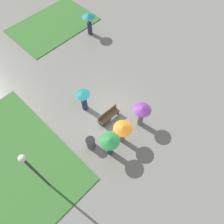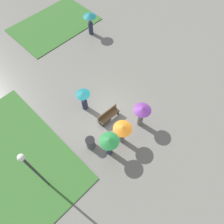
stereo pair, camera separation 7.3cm
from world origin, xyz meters
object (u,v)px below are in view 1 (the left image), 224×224
(lamp_post, at_px, (34,170))
(crowd_person_orange, at_px, (123,130))
(lone_walker_far_path, at_px, (89,20))
(trash_bin, at_px, (91,143))
(crowd_person_green, at_px, (110,143))
(crowd_person_teal, at_px, (83,99))
(park_bench, at_px, (109,115))
(crowd_person_purple, at_px, (142,112))

(lamp_post, height_order, crowd_person_orange, lamp_post)
(lamp_post, xyz_separation_m, lone_walker_far_path, (10.67, 7.99, -1.63))
(crowd_person_orange, bearing_deg, lamp_post, 23.44)
(lamp_post, bearing_deg, trash_bin, 0.23)
(lamp_post, bearing_deg, crowd_person_green, -16.24)
(trash_bin, relative_size, crowd_person_teal, 0.50)
(park_bench, relative_size, crowd_person_teal, 0.88)
(trash_bin, bearing_deg, crowd_person_green, -65.28)
(crowd_person_orange, height_order, lone_walker_far_path, lone_walker_far_path)
(crowd_person_teal, height_order, lone_walker_far_path, lone_walker_far_path)
(crowd_person_orange, xyz_separation_m, lone_walker_far_path, (5.65, 9.10, -0.07))
(park_bench, distance_m, lamp_post, 6.16)
(trash_bin, bearing_deg, crowd_person_purple, -18.28)
(crowd_person_green, relative_size, crowd_person_teal, 1.11)
(park_bench, bearing_deg, lamp_post, -170.39)
(trash_bin, height_order, crowd_person_orange, crowd_person_orange)
(trash_bin, height_order, crowd_person_green, crowd_person_green)
(lamp_post, bearing_deg, crowd_person_teal, 25.87)
(crowd_person_green, xyz_separation_m, lone_walker_far_path, (6.78, 9.13, -0.11))
(trash_bin, bearing_deg, crowd_person_teal, 55.44)
(crowd_person_teal, distance_m, lone_walker_far_path, 7.91)
(lamp_post, height_order, crowd_person_green, lamp_post)
(crowd_person_green, bearing_deg, lamp_post, 171.29)
(crowd_person_purple, distance_m, crowd_person_teal, 3.97)
(park_bench, distance_m, crowd_person_purple, 2.34)
(lamp_post, relative_size, crowd_person_orange, 2.46)
(lamp_post, height_order, crowd_person_teal, lamp_post)
(park_bench, bearing_deg, crowd_person_purple, -52.78)
(crowd_person_purple, xyz_separation_m, crowd_person_green, (-2.88, -0.02, 0.03))
(crowd_person_purple, height_order, crowd_person_orange, crowd_person_purple)
(park_bench, height_order, crowd_person_orange, crowd_person_orange)
(lamp_post, height_order, crowd_person_purple, lamp_post)
(park_bench, distance_m, crowd_person_orange, 2.08)
(crowd_person_orange, distance_m, crowd_person_green, 1.13)
(lamp_post, relative_size, crowd_person_teal, 2.61)
(trash_bin, xyz_separation_m, crowd_person_purple, (3.41, -1.13, 0.99))
(trash_bin, xyz_separation_m, crowd_person_teal, (1.67, 2.43, 0.70))
(lamp_post, height_order, trash_bin, lamp_post)
(lamp_post, xyz_separation_m, crowd_person_orange, (5.02, -1.11, -1.56))
(crowd_person_green, height_order, crowd_person_teal, crowd_person_green)
(crowd_person_orange, bearing_deg, crowd_person_teal, -54.34)
(crowd_person_green, bearing_deg, crowd_person_orange, 8.73)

